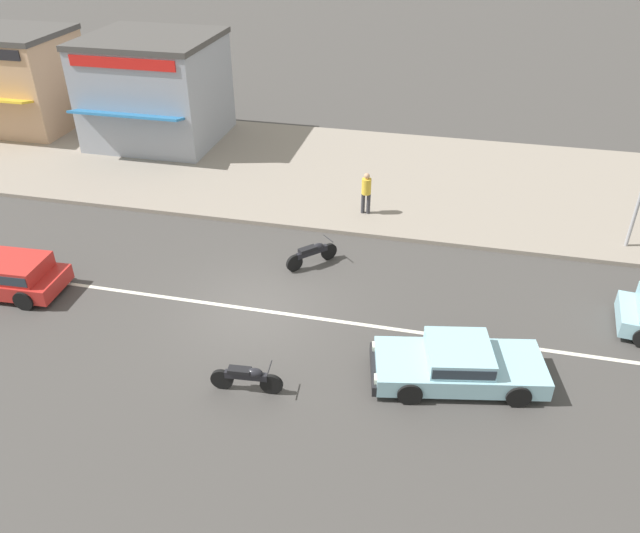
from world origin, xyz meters
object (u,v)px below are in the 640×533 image
(hatchback_red_2, at_px, (6,274))
(sedan_pale_blue_0, at_px, (458,363))
(shopfront_mid_block, at_px, (156,89))
(pedestrian_near_clock, at_px, (366,190))
(motorcycle_0, at_px, (312,253))
(shopfront_corner_warung, at_px, (17,79))
(motorcycle_1, at_px, (247,377))

(hatchback_red_2, bearing_deg, sedan_pale_blue_0, -4.16)
(hatchback_red_2, relative_size, shopfront_mid_block, 0.64)
(sedan_pale_blue_0, distance_m, pedestrian_near_clock, 8.90)
(hatchback_red_2, bearing_deg, motorcycle_0, 22.23)
(motorcycle_0, bearing_deg, pedestrian_near_clock, 73.15)
(shopfront_corner_warung, bearing_deg, hatchback_red_2, -57.46)
(motorcycle_1, relative_size, shopfront_mid_block, 0.30)
(sedan_pale_blue_0, distance_m, motorcycle_0, 6.50)
(hatchback_red_2, xyz_separation_m, motorcycle_1, (8.35, -2.49, -0.17))
(shopfront_corner_warung, bearing_deg, sedan_pale_blue_0, -32.57)
(motorcycle_0, relative_size, shopfront_corner_warung, 0.28)
(hatchback_red_2, height_order, motorcycle_0, hatchback_red_2)
(hatchback_red_2, relative_size, motorcycle_0, 2.69)
(motorcycle_1, height_order, pedestrian_near_clock, pedestrian_near_clock)
(motorcycle_1, height_order, shopfront_mid_block, shopfront_mid_block)
(hatchback_red_2, distance_m, motorcycle_1, 8.72)
(sedan_pale_blue_0, height_order, hatchback_red_2, hatchback_red_2)
(shopfront_corner_warung, xyz_separation_m, shopfront_mid_block, (7.20, -0.15, 0.07))
(motorcycle_0, bearing_deg, motorcycle_1, -91.67)
(shopfront_mid_block, bearing_deg, pedestrian_near_clock, -27.09)
(shopfront_corner_warung, relative_size, shopfront_mid_block, 0.85)
(motorcycle_1, relative_size, pedestrian_near_clock, 1.14)
(motorcycle_1, bearing_deg, shopfront_mid_block, 121.62)
(motorcycle_0, xyz_separation_m, motorcycle_1, (-0.17, -5.97, -0.00))
(shopfront_mid_block, bearing_deg, sedan_pale_blue_0, -43.63)
(pedestrian_near_clock, height_order, shopfront_mid_block, shopfront_mid_block)
(pedestrian_near_clock, distance_m, shopfront_corner_warung, 18.62)
(hatchback_red_2, bearing_deg, shopfront_corner_warung, 122.54)
(sedan_pale_blue_0, bearing_deg, pedestrian_near_clock, 114.12)
(pedestrian_near_clock, bearing_deg, motorcycle_0, -106.85)
(motorcycle_1, bearing_deg, shopfront_corner_warung, 137.31)
(sedan_pale_blue_0, bearing_deg, motorcycle_0, 136.80)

